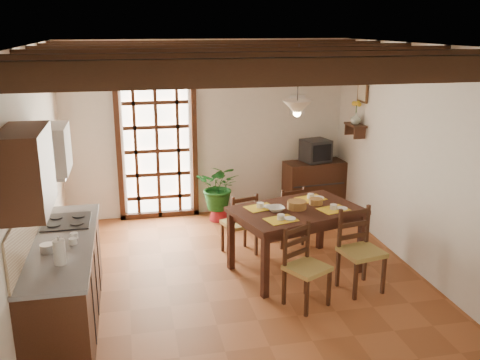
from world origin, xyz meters
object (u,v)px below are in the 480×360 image
object	(u,v)px
chair_far_right	(287,225)
pendant_lamp	(297,106)
dining_table	(296,217)
sideboard	(314,186)
kitchen_counter	(65,281)
crt_tv	(316,151)
chair_near_right	(360,265)
potted_plant	(219,186)
chair_near_left	(306,281)
chair_far_left	(240,235)

from	to	relation	value
chair_far_right	pendant_lamp	distance (m)	1.97
dining_table	sideboard	bearing A→B (deg)	48.77
pendant_lamp	kitchen_counter	bearing A→B (deg)	-163.62
kitchen_counter	crt_tv	bearing A→B (deg)	37.25
chair_far_right	crt_tv	bearing A→B (deg)	-137.00
kitchen_counter	pendant_lamp	size ratio (longest dim) A/B	2.66
chair_near_right	potted_plant	bearing A→B (deg)	103.53
sideboard	crt_tv	size ratio (longest dim) A/B	2.00
chair_near_right	potted_plant	world-z (taller)	potted_plant
kitchen_counter	crt_tv	world-z (taller)	kitchen_counter
dining_table	potted_plant	distance (m)	2.09
dining_table	sideboard	distance (m)	2.37
kitchen_counter	pendant_lamp	bearing A→B (deg)	16.38
sideboard	crt_tv	world-z (taller)	crt_tv
chair_near_right	pendant_lamp	size ratio (longest dim) A/B	1.15
crt_tv	potted_plant	distance (m)	1.69
sideboard	dining_table	bearing A→B (deg)	-120.34
sideboard	potted_plant	world-z (taller)	potted_plant
crt_tv	pendant_lamp	distance (m)	2.49
chair_near_left	sideboard	size ratio (longest dim) A/B	0.92
kitchen_counter	chair_far_left	bearing A→B (deg)	32.28
chair_far_right	sideboard	xyz separation A→B (m)	(0.85, 1.27, 0.15)
sideboard	pendant_lamp	bearing A→B (deg)	-121.42
kitchen_counter	chair_near_left	distance (m)	2.56
pendant_lamp	chair_near_left	bearing A→B (deg)	-99.09
crt_tv	potted_plant	world-z (taller)	potted_plant
dining_table	potted_plant	xyz separation A→B (m)	(-0.62, 1.99, -0.15)
dining_table	pendant_lamp	size ratio (longest dim) A/B	2.06
kitchen_counter	sideboard	size ratio (longest dim) A/B	2.28
kitchen_counter	chair_near_right	bearing A→B (deg)	0.89
chair_near_right	dining_table	bearing A→B (deg)	121.11
chair_far_right	crt_tv	world-z (taller)	crt_tv
potted_plant	chair_far_right	bearing A→B (deg)	-55.77
kitchen_counter	dining_table	xyz separation A→B (m)	(2.71, 0.70, 0.25)
chair_far_left	pendant_lamp	bearing A→B (deg)	121.38
chair_far_right	crt_tv	size ratio (longest dim) A/B	1.75
chair_near_left	pendant_lamp	xyz separation A→B (m)	(0.15, 0.96, 1.79)
chair_near_left	chair_far_left	world-z (taller)	chair_near_left
chair_near_left	chair_far_right	size ratio (longest dim) A/B	1.06
potted_plant	chair_near_left	bearing A→B (deg)	-80.64
kitchen_counter	pendant_lamp	xyz separation A→B (m)	(2.71, 0.80, 1.60)
chair_near_right	pendant_lamp	world-z (taller)	pendant_lamp
kitchen_counter	chair_near_right	size ratio (longest dim) A/B	2.31
pendant_lamp	chair_near_right	bearing A→B (deg)	-51.90
chair_near_left	sideboard	bearing A→B (deg)	40.59
chair_near_right	sideboard	xyz separation A→B (m)	(0.42, 2.77, 0.12)
chair_far_right	potted_plant	bearing A→B (deg)	-68.87
chair_near_right	sideboard	size ratio (longest dim) A/B	0.99
pendant_lamp	chair_far_right	bearing A→B (deg)	78.82
dining_table	chair_far_left	distance (m)	0.98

